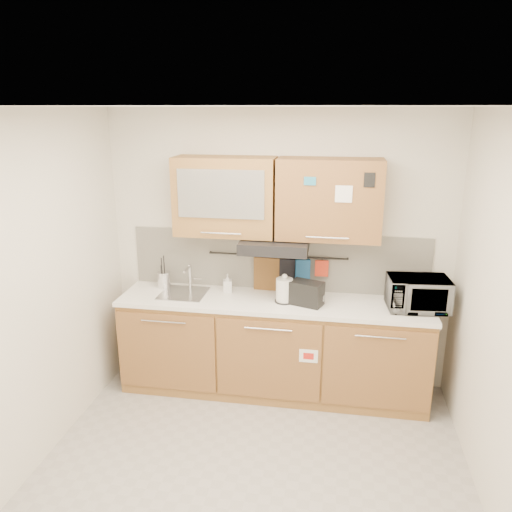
% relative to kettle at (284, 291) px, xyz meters
% --- Properties ---
extents(floor, '(3.20, 3.20, 0.00)m').
position_rel_kettle_xyz_m(floor, '(-0.10, -1.16, -1.02)').
color(floor, '#9E9993').
rests_on(floor, ground).
extents(ceiling, '(3.20, 3.20, 0.00)m').
position_rel_kettle_xyz_m(ceiling, '(-0.10, -1.16, 1.58)').
color(ceiling, white).
rests_on(ceiling, wall_back).
extents(wall_back, '(3.20, 0.00, 3.20)m').
position_rel_kettle_xyz_m(wall_back, '(-0.10, 0.34, 0.28)').
color(wall_back, silver).
rests_on(wall_back, ground).
extents(wall_left, '(0.00, 3.00, 3.00)m').
position_rel_kettle_xyz_m(wall_left, '(-1.70, -1.16, 0.28)').
color(wall_left, silver).
rests_on(wall_left, ground).
extents(wall_right, '(0.00, 3.00, 3.00)m').
position_rel_kettle_xyz_m(wall_right, '(1.50, -1.16, 0.28)').
color(wall_right, silver).
rests_on(wall_right, ground).
extents(base_cabinet, '(2.80, 0.64, 0.88)m').
position_rel_kettle_xyz_m(base_cabinet, '(-0.10, 0.03, -0.62)').
color(base_cabinet, '#B07F3E').
rests_on(base_cabinet, floor).
extents(countertop, '(2.82, 0.62, 0.04)m').
position_rel_kettle_xyz_m(countertop, '(-0.10, 0.03, -0.12)').
color(countertop, white).
rests_on(countertop, base_cabinet).
extents(backsplash, '(2.80, 0.02, 0.56)m').
position_rel_kettle_xyz_m(backsplash, '(-0.10, 0.33, 0.18)').
color(backsplash, silver).
rests_on(backsplash, countertop).
extents(upper_cabinets, '(1.82, 0.37, 0.70)m').
position_rel_kettle_xyz_m(upper_cabinets, '(-0.11, 0.16, 0.81)').
color(upper_cabinets, '#B07F3E').
rests_on(upper_cabinets, wall_back).
extents(range_hood, '(0.60, 0.46, 0.10)m').
position_rel_kettle_xyz_m(range_hood, '(-0.10, 0.09, 0.40)').
color(range_hood, black).
rests_on(range_hood, upper_cabinets).
extents(sink, '(0.42, 0.40, 0.26)m').
position_rel_kettle_xyz_m(sink, '(-0.95, 0.05, -0.10)').
color(sink, silver).
rests_on(sink, countertop).
extents(utensil_rail, '(1.30, 0.02, 0.02)m').
position_rel_kettle_xyz_m(utensil_rail, '(-0.10, 0.29, 0.24)').
color(utensil_rail, black).
rests_on(utensil_rail, backsplash).
extents(utensil_crock, '(0.17, 0.17, 0.31)m').
position_rel_kettle_xyz_m(utensil_crock, '(-1.19, 0.18, -0.02)').
color(utensil_crock, silver).
rests_on(utensil_crock, countertop).
extents(kettle, '(0.19, 0.17, 0.26)m').
position_rel_kettle_xyz_m(kettle, '(0.00, 0.00, 0.00)').
color(kettle, silver).
rests_on(kettle, countertop).
extents(toaster, '(0.32, 0.25, 0.21)m').
position_rel_kettle_xyz_m(toaster, '(0.20, -0.03, 0.00)').
color(toaster, black).
rests_on(toaster, countertop).
extents(microwave, '(0.54, 0.39, 0.28)m').
position_rel_kettle_xyz_m(microwave, '(1.15, 0.03, 0.04)').
color(microwave, '#999999').
rests_on(microwave, countertop).
extents(soap_bottle, '(0.09, 0.10, 0.18)m').
position_rel_kettle_xyz_m(soap_bottle, '(-0.56, 0.16, -0.02)').
color(soap_bottle, '#999999').
rests_on(soap_bottle, countertop).
extents(cutting_board, '(0.34, 0.04, 0.42)m').
position_rel_kettle_xyz_m(cutting_board, '(-0.16, 0.27, 0.01)').
color(cutting_board, brown).
rests_on(cutting_board, utensil_rail).
extents(oven_mitt, '(0.14, 0.07, 0.23)m').
position_rel_kettle_xyz_m(oven_mitt, '(0.14, 0.27, 0.10)').
color(oven_mitt, '#1C4D83').
rests_on(oven_mitt, utensil_rail).
extents(dark_pouch, '(0.15, 0.05, 0.23)m').
position_rel_kettle_xyz_m(dark_pouch, '(-0.01, 0.27, 0.10)').
color(dark_pouch, black).
rests_on(dark_pouch, utensil_rail).
extents(pot_holder, '(0.12, 0.02, 0.15)m').
position_rel_kettle_xyz_m(pot_holder, '(0.31, 0.27, 0.14)').
color(pot_holder, red).
rests_on(pot_holder, utensil_rail).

